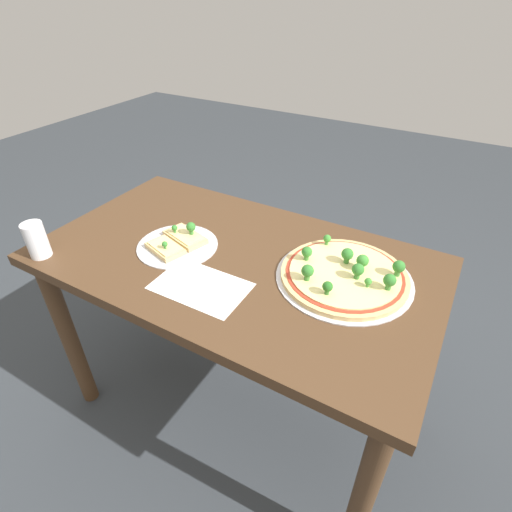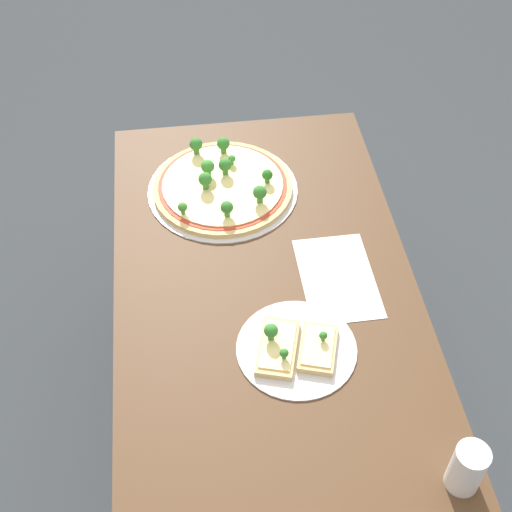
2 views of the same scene
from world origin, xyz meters
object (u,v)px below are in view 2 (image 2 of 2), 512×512
dining_table (265,312)px  drinking_cup (467,468)px  pizza_tray_slice (294,347)px  pizza_tray_whole (223,185)px

dining_table → drinking_cup: size_ratio=10.95×
pizza_tray_slice → dining_table: bearing=10.3°
pizza_tray_whole → pizza_tray_slice: (-0.53, -0.10, -0.00)m
drinking_cup → pizza_tray_whole: bearing=22.6°
pizza_tray_whole → drinking_cup: size_ratio=3.46×
pizza_tray_slice → drinking_cup: 0.43m
pizza_tray_whole → drinking_cup: 0.94m
dining_table → pizza_tray_slice: pizza_tray_slice is taller
pizza_tray_whole → drinking_cup: bearing=-157.4°
pizza_tray_slice → drinking_cup: bearing=-142.3°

